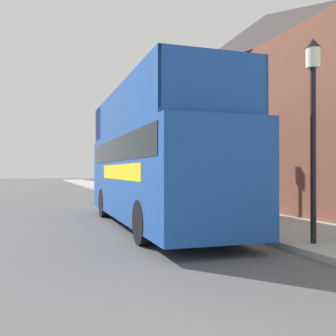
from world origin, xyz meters
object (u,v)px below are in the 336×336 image
object	(u,v)px
tour_bus	(153,167)
lamp_post_nearest	(313,102)
lamp_post_second	(187,126)

from	to	relation	value
tour_bus	lamp_post_nearest	bearing A→B (deg)	-63.03
lamp_post_nearest	lamp_post_second	world-z (taller)	lamp_post_second
lamp_post_nearest	lamp_post_second	xyz separation A→B (m)	(0.03, 7.72, 0.28)
lamp_post_nearest	lamp_post_second	distance (m)	7.72
lamp_post_second	lamp_post_nearest	bearing A→B (deg)	-90.24
lamp_post_nearest	tour_bus	bearing A→B (deg)	115.83
tour_bus	lamp_post_second	size ratio (longest dim) A/B	1.98
tour_bus	lamp_post_second	world-z (taller)	lamp_post_second
tour_bus	lamp_post_nearest	size ratio (longest dim) A/B	2.17
lamp_post_nearest	lamp_post_second	bearing A→B (deg)	89.76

